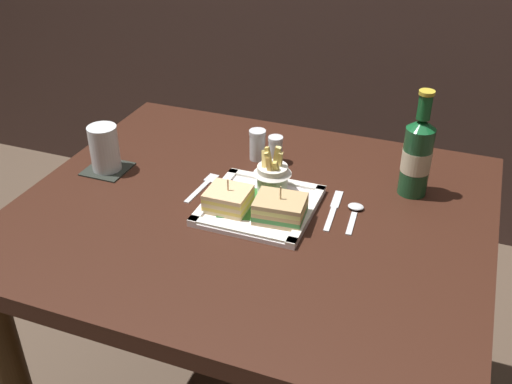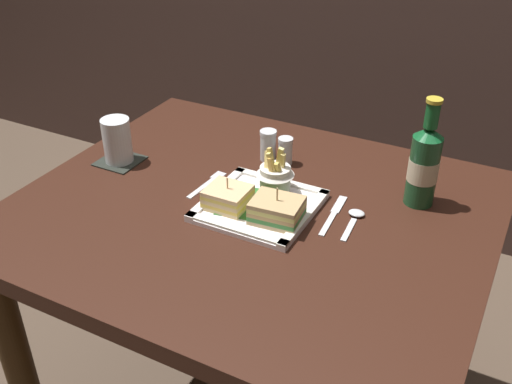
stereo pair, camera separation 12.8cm
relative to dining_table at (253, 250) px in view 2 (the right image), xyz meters
name	(u,v)px [view 2 (the right image)]	position (x,y,z in m)	size (l,w,h in m)	color
dining_table	(253,250)	(0.00, 0.00, 0.00)	(1.01, 0.86, 0.73)	#341A10
square_plate	(260,206)	(0.02, 0.00, 0.12)	(0.23, 0.23, 0.02)	white
sandwich_half_left	(228,197)	(-0.04, -0.03, 0.15)	(0.09, 0.08, 0.07)	#DABB82
sandwich_half_right	(277,210)	(0.08, -0.03, 0.15)	(0.11, 0.09, 0.08)	tan
fries_cup	(275,175)	(0.02, 0.06, 0.17)	(0.09, 0.09, 0.11)	silver
beer_bottle	(424,164)	(0.32, 0.19, 0.21)	(0.06, 0.06, 0.25)	#1E4E2C
drink_coaster	(120,161)	(-0.39, 0.03, 0.12)	(0.10, 0.10, 0.00)	#252923
water_glass	(118,143)	(-0.39, 0.03, 0.17)	(0.07, 0.07, 0.11)	silver
fork	(209,183)	(-0.14, 0.04, 0.12)	(0.03, 0.14, 0.00)	silver
knife	(334,213)	(0.17, 0.06, 0.12)	(0.03, 0.16, 0.00)	silver
spoon	(355,217)	(0.21, 0.06, 0.12)	(0.04, 0.12, 0.01)	silver
salt_shaker	(268,147)	(-0.07, 0.21, 0.15)	(0.04, 0.04, 0.08)	silver
pepper_shaker	(285,152)	(-0.02, 0.21, 0.15)	(0.04, 0.04, 0.07)	silver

